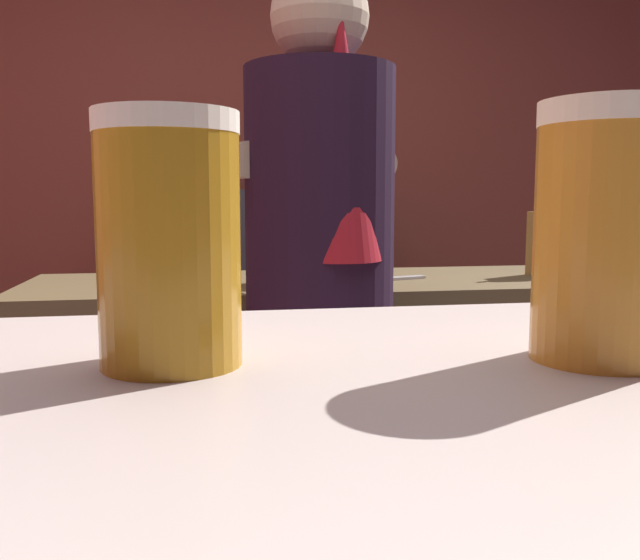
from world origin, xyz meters
TOP-DOWN VIEW (x-y plane):
  - wall_back at (0.00, 2.20)m, footprint 5.20×0.10m
  - prep_counter at (0.35, 0.67)m, footprint 2.10×0.60m
  - back_shelf at (0.06, 1.92)m, footprint 0.98×0.36m
  - bartender at (0.08, 0.21)m, footprint 0.49×0.55m
  - knife_block at (0.87, 0.65)m, footprint 0.10×0.08m
  - mixing_bowl at (0.04, 0.55)m, footprint 0.22×0.22m
  - chefs_knife at (0.35, 0.62)m, footprint 0.24×0.10m
  - pint_glass_near at (0.02, -0.98)m, footprint 0.08×0.08m
  - pint_glass_far at (-0.21, -0.95)m, footprint 0.08×0.08m
  - bottle_olive_oil at (-0.19, 1.82)m, footprint 0.07×0.07m
  - bottle_vinegar at (-0.12, 2.00)m, footprint 0.07×0.07m

SIDE VIEW (x-z plane):
  - prep_counter at x=0.35m, z-range 0.00..0.89m
  - back_shelf at x=0.06m, z-range 0.00..1.17m
  - chefs_knife at x=0.35m, z-range 0.89..0.90m
  - mixing_bowl at x=0.04m, z-range 0.89..0.95m
  - bartender at x=0.08m, z-range 0.13..1.77m
  - knife_block at x=0.87m, z-range 0.86..1.13m
  - pint_glass_far at x=-0.21m, z-range 1.04..1.18m
  - pint_glass_near at x=0.02m, z-range 1.04..1.18m
  - bottle_vinegar at x=-0.12m, z-range 1.15..1.35m
  - bottle_olive_oil at x=-0.19m, z-range 1.14..1.37m
  - wall_back at x=0.00m, z-range 0.00..2.70m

